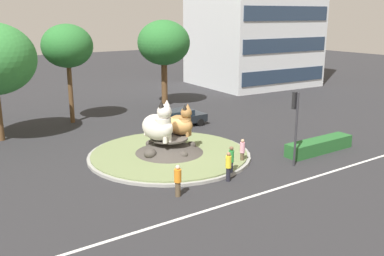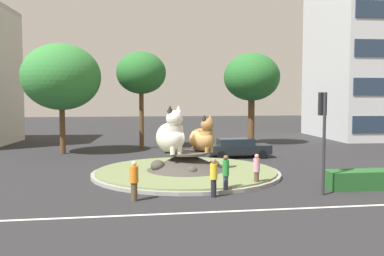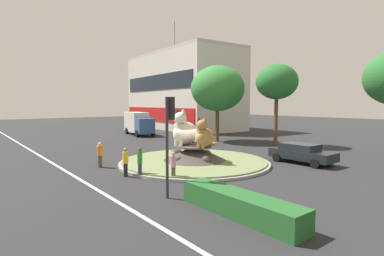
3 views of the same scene
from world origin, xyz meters
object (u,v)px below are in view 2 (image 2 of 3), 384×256
Objects in this scene: cat_statue_white at (171,135)px; third_tree_left at (252,78)px; office_tower at (384,22)px; pedestrian_green_shirt at (226,173)px; traffic_light_mast at (323,123)px; pedestrian_yellow_shirt at (214,177)px; pedestrian_orange_shirt at (134,180)px; second_tree_near_tower at (141,73)px; pedestrian_pink_shirt at (257,170)px; cat_statue_tabby at (203,138)px; broadleaf_tree_behind_island at (61,77)px; sedan_on_far_lane at (238,147)px.

third_tree_left reaches higher than cat_statue_white.
pedestrian_green_shirt is (-24.17, -25.15, -12.10)m from office_tower.
pedestrian_yellow_shirt is at bearing 85.86° from traffic_light_mast.
third_tree_left is at bearing -125.42° from pedestrian_orange_shirt.
pedestrian_pink_shirt is at bearing -72.74° from second_tree_near_tower.
cat_statue_tabby is 1.38× the size of pedestrian_yellow_shirt.
third_tree_left reaches higher than pedestrian_green_shirt.
third_tree_left is at bearing -9.11° from traffic_light_mast.
broadleaf_tree_behind_island is (-14.07, 16.33, 2.84)m from traffic_light_mast.
broadleaf_tree_behind_island is 14.94m from sedan_on_far_lane.
broadleaf_tree_behind_island is at bearing -108.63° from pedestrian_green_shirt.
cat_statue_tabby reaches higher than sedan_on_far_lane.
cat_statue_tabby is 16.71m from third_tree_left.
third_tree_left is 10.52m from sedan_on_far_lane.
second_tree_near_tower reaches higher than traffic_light_mast.
traffic_light_mast is 20.56m from second_tree_near_tower.
sedan_on_far_lane is at bearing 1.96° from traffic_light_mast.
cat_statue_tabby is at bearing -47.15° from broadleaf_tree_behind_island.
office_tower is at bearing 15.89° from broadleaf_tree_behind_island.
second_tree_near_tower is 11.19m from sedan_on_far_lane.
broadleaf_tree_behind_island is 1.00× the size of third_tree_left.
pedestrian_orange_shirt is at bearing -71.32° from broadleaf_tree_behind_island.
broadleaf_tree_behind_island is 6.82m from second_tree_near_tower.
cat_statue_tabby is 4.68m from pedestrian_pink_shirt.
cat_statue_white is at bearing -130.68° from sedan_on_far_lane.
pedestrian_yellow_shirt is (-5.03, 0.24, -2.36)m from traffic_light_mast.
traffic_light_mast is at bearing 118.37° from pedestrian_green_shirt.
traffic_light_mast reaches higher than pedestrian_orange_shirt.
traffic_light_mast reaches higher than cat_statue_tabby.
pedestrian_orange_shirt is 0.37× the size of sedan_on_far_lane.
cat_statue_tabby is 0.51× the size of traffic_light_mast.
pedestrian_pink_shirt is (11.57, -14.36, -5.24)m from broadleaf_tree_behind_island.
third_tree_left is (10.47, 1.67, -0.20)m from second_tree_near_tower.
pedestrian_green_shirt reaches higher than pedestrian_pink_shirt.
pedestrian_pink_shirt is at bearing 29.53° from cat_statue_white.
office_tower is at bearing -170.28° from pedestrian_yellow_shirt.
office_tower is 14.50× the size of pedestrian_green_shirt.
pedestrian_yellow_shirt is at bearing -131.04° from office_tower.
pedestrian_yellow_shirt is 12.78m from sedan_on_far_lane.
second_tree_near_tower is 19.10m from pedestrian_green_shirt.
second_tree_near_tower is at bearing -162.35° from office_tower.
pedestrian_orange_shirt is at bearing 88.21° from traffic_light_mast.
cat_statue_tabby is 1.33× the size of pedestrian_green_shirt.
cat_statue_tabby is at bearing -131.54° from pedestrian_yellow_shirt.
second_tree_near_tower is (-3.22, 12.75, 4.51)m from cat_statue_tabby.
third_tree_left is 21.55m from pedestrian_green_shirt.
third_tree_left reaches higher than cat_statue_tabby.
cat_statue_white is 1.23× the size of cat_statue_tabby.
pedestrian_pink_shirt is (1.84, 1.14, -0.09)m from pedestrian_green_shirt.
cat_statue_white is 1.93m from cat_statue_tabby.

